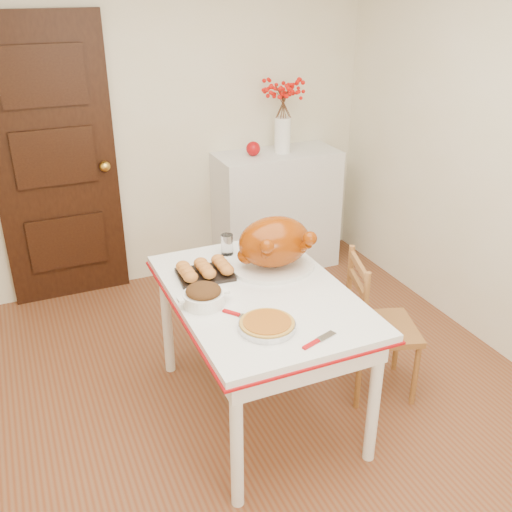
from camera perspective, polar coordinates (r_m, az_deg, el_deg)
name	(u,v)px	position (r m, az deg, el deg)	size (l,w,h in m)	color
floor	(257,427)	(3.37, 0.10, -16.29)	(3.50, 4.00, 0.00)	brown
wall_back	(149,125)	(4.53, -10.36, 12.44)	(3.50, 0.00, 2.50)	silver
door_back	(56,165)	(4.45, -18.87, 8.31)	(0.85, 0.06, 2.06)	black
sideboard	(276,211)	(4.86, 1.99, 4.38)	(0.99, 0.44, 0.99)	silver
kitchen_table	(260,353)	(3.25, 0.36, -9.40)	(0.89, 1.29, 0.77)	white
chair_oak	(382,326)	(3.47, 12.15, -6.61)	(0.39, 0.39, 0.87)	brown
berry_vase	(283,116)	(4.65, 2.63, 13.39)	(0.29, 0.29, 0.56)	white
apple	(253,149)	(4.60, -0.27, 10.38)	(0.11, 0.11, 0.11)	#A3090C
turkey_platter	(274,245)	(3.21, 1.79, 1.11)	(0.47, 0.38, 0.30)	#832A04
pumpkin_pie	(267,324)	(2.72, 1.08, -6.61)	(0.27, 0.27, 0.06)	#9D5115
stuffing_dish	(204,296)	(2.91, -5.10, -3.84)	(0.26, 0.21, 0.10)	#3E2511
rolls_tray	(205,270)	(3.19, -4.99, -1.33)	(0.29, 0.23, 0.08)	#C66728
pie_server	(319,340)	(2.67, 6.13, -8.09)	(0.20, 0.06, 0.01)	silver
carving_knife	(246,317)	(2.82, -0.98, -5.92)	(0.25, 0.06, 0.01)	silver
drinking_glass	(227,244)	(3.42, -2.82, 1.13)	(0.07, 0.07, 0.12)	white
shaker_pair	(273,240)	(3.50, 1.71, 1.54)	(0.10, 0.04, 0.10)	white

